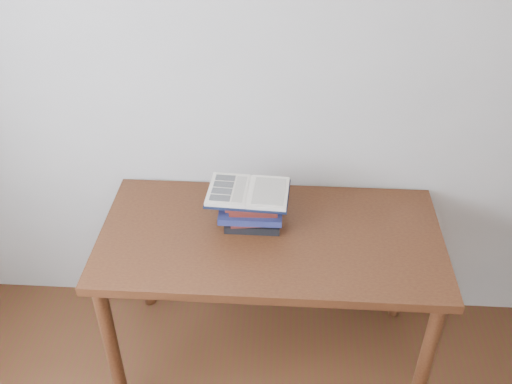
{
  "coord_description": "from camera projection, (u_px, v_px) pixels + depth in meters",
  "views": [
    {
      "loc": [
        -0.04,
        -0.42,
        2.3
      ],
      "look_at": [
        -0.15,
        1.39,
        0.97
      ],
      "focal_mm": 40.0,
      "sensor_mm": 36.0,
      "label": 1
    }
  ],
  "objects": [
    {
      "name": "open_book",
      "position": [
        248.0,
        192.0,
        2.33
      ],
      "size": [
        0.34,
        0.25,
        0.03
      ],
      "rotation": [
        0.0,
        0.0,
        -0.05
      ],
      "color": "black",
      "rests_on": "book_stack"
    },
    {
      "name": "book_stack",
      "position": [
        252.0,
        210.0,
        2.37
      ],
      "size": [
        0.26,
        0.19,
        0.15
      ],
      "color": "black",
      "rests_on": "desk"
    },
    {
      "name": "desk",
      "position": [
        270.0,
        252.0,
        2.41
      ],
      "size": [
        1.42,
        0.71,
        0.76
      ],
      "color": "#4D2B13",
      "rests_on": "ground"
    }
  ]
}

